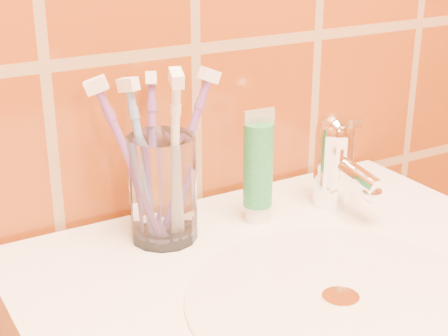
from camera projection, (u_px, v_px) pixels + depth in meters
glass_tumbler at (163, 188)px, 0.76m from camera, size 0.09×0.09×0.12m
toothpaste_tube at (258, 170)px, 0.80m from camera, size 0.04×0.03×0.14m
faucet at (336, 157)px, 0.84m from camera, size 0.05×0.11×0.12m
toothbrush_0 at (132, 165)px, 0.73m from camera, size 0.14×0.12×0.20m
toothbrush_1 at (184, 153)px, 0.78m from camera, size 0.12×0.11×0.19m
toothbrush_2 at (153, 156)px, 0.78m from camera, size 0.11×0.15×0.20m
toothbrush_3 at (144, 163)px, 0.75m from camera, size 0.07×0.10×0.20m
toothbrush_4 at (175, 161)px, 0.72m from camera, size 0.07×0.13×0.22m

